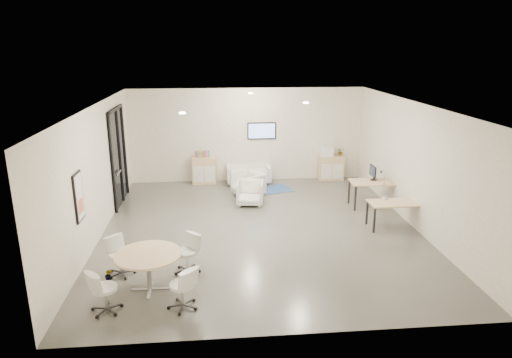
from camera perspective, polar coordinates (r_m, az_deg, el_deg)
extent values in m
cube|color=#4E4C47|center=(12.04, 0.54, -8.04)|extent=(8.00, 9.00, 0.80)
cube|color=white|center=(11.00, 0.60, 11.29)|extent=(8.00, 9.00, 0.80)
cube|color=beige|center=(16.11, -1.23, 5.77)|extent=(8.00, 0.80, 3.20)
cube|color=beige|center=(6.79, 4.88, -9.74)|extent=(8.00, 0.80, 3.20)
cube|color=beige|center=(11.76, -21.28, 0.58)|extent=(0.80, 9.00, 3.20)
cube|color=beige|center=(12.58, 20.94, 1.60)|extent=(0.80, 9.00, 3.20)
cube|color=black|center=(14.05, -16.83, 2.73)|extent=(0.02, 1.90, 2.85)
cube|color=black|center=(13.80, -17.22, 8.32)|extent=(0.06, 1.90, 0.08)
cube|color=black|center=(13.18, -17.48, 1.79)|extent=(0.06, 0.08, 2.85)
cube|color=black|center=(14.92, -16.10, 3.56)|extent=(0.06, 0.08, 2.85)
cube|color=black|center=(14.19, -16.64, 2.88)|extent=(0.06, 0.07, 2.85)
cube|color=#B2B2B7|center=(13.70, -16.81, 0.77)|extent=(0.04, 0.60, 0.05)
cube|color=black|center=(10.18, -21.30, -2.08)|extent=(0.04, 0.54, 1.04)
cube|color=white|center=(10.18, -21.18, -2.08)|extent=(0.01, 0.46, 0.96)
cube|color=#DD684B|center=(10.24, -21.05, -3.14)|extent=(0.01, 0.32, 0.30)
cube|color=black|center=(15.70, 0.71, 6.04)|extent=(0.98, 0.05, 0.58)
cube|color=#8BAEF0|center=(15.68, 0.72, 6.03)|extent=(0.90, 0.01, 0.50)
cylinder|color=#FFEAC6|center=(10.01, -9.21, 8.15)|extent=(0.14, 0.14, 0.03)
cylinder|color=#FFEAC6|center=(11.71, 6.27, 9.45)|extent=(0.14, 0.14, 0.03)
cylinder|color=#FFEAC6|center=(14.01, -0.69, 10.69)|extent=(0.14, 0.14, 0.03)
cube|color=#DAAE83|center=(15.72, -6.50, 1.11)|extent=(0.81, 0.40, 0.91)
cube|color=white|center=(15.55, -7.19, 0.56)|extent=(0.34, 0.02, 0.55)
cube|color=white|center=(15.54, -5.82, 0.60)|extent=(0.34, 0.02, 0.55)
cube|color=#DAAE83|center=(16.24, 9.34, 1.41)|extent=(0.87, 0.40, 0.87)
cube|color=white|center=(16.01, 8.82, 0.90)|extent=(0.36, 0.02, 0.52)
cube|color=white|center=(16.12, 10.20, 0.93)|extent=(0.36, 0.02, 0.52)
cube|color=red|center=(15.59, -7.50, 3.08)|extent=(0.04, 0.14, 0.22)
cube|color=#337FCC|center=(15.59, -7.28, 3.09)|extent=(0.04, 0.14, 0.22)
cube|color=gold|center=(15.58, -7.06, 3.10)|extent=(0.04, 0.14, 0.22)
cube|color=#4CB24C|center=(15.58, -6.83, 3.10)|extent=(0.04, 0.14, 0.22)
cube|color=#CC6619|center=(15.58, -6.61, 3.11)|extent=(0.04, 0.14, 0.22)
cube|color=purple|center=(15.58, -6.39, 3.11)|extent=(0.04, 0.14, 0.22)
cube|color=#E54C7F|center=(15.58, -6.16, 3.12)|extent=(0.04, 0.14, 0.22)
cube|color=teal|center=(15.58, -5.94, 3.13)|extent=(0.04, 0.14, 0.22)
cube|color=white|center=(16.05, 8.80, 3.37)|extent=(0.53, 0.46, 0.28)
cube|color=white|center=(16.02, 8.83, 3.96)|extent=(0.40, 0.35, 0.06)
cube|color=silver|center=(15.64, -0.95, 0.28)|extent=(1.51, 0.80, 0.28)
cube|color=silver|center=(15.84, -1.03, 1.54)|extent=(1.49, 0.23, 0.28)
cube|color=silver|center=(15.57, -3.44, 0.71)|extent=(0.16, 0.75, 0.56)
cube|color=silver|center=(15.67, 1.52, 0.83)|extent=(0.16, 0.75, 0.56)
cube|color=#294D7D|center=(15.00, 1.89, -1.34)|extent=(1.54, 1.27, 0.01)
imported|color=silver|center=(14.29, -0.99, -0.53)|extent=(1.08, 1.10, 0.83)
imported|color=silver|center=(13.53, -0.75, -1.61)|extent=(0.86, 0.82, 0.79)
cube|color=#DAAE83|center=(13.73, 14.71, -0.38)|extent=(1.49, 0.80, 0.04)
cube|color=black|center=(13.35, 12.30, -2.41)|extent=(0.05, 0.05, 0.72)
cube|color=black|center=(13.81, 17.66, -2.18)|extent=(0.05, 0.05, 0.72)
cube|color=black|center=(13.92, 11.54, -1.58)|extent=(0.05, 0.05, 0.72)
cube|color=black|center=(14.36, 16.72, -1.39)|extent=(0.05, 0.05, 0.72)
cube|color=#DAAE83|center=(12.28, 16.97, -2.87)|extent=(1.34, 0.69, 0.04)
cube|color=black|center=(11.93, 14.57, -5.03)|extent=(0.05, 0.05, 0.66)
cube|color=black|center=(12.40, 19.98, -4.69)|extent=(0.05, 0.05, 0.66)
cube|color=black|center=(12.43, 13.70, -4.08)|extent=(0.05, 0.05, 0.66)
cube|color=black|center=(12.88, 18.93, -3.79)|extent=(0.05, 0.05, 0.66)
cylinder|color=black|center=(13.86, 14.51, -0.08)|extent=(0.20, 0.20, 0.02)
cube|color=black|center=(13.83, 14.54, 0.40)|extent=(0.04, 0.03, 0.24)
cube|color=black|center=(13.77, 14.39, 0.99)|extent=(0.03, 0.50, 0.32)
cylinder|color=#DAAE83|center=(9.02, -13.36, -9.19)|extent=(1.27, 1.27, 0.04)
cylinder|color=#B2B2B7|center=(9.20, -13.20, -11.37)|extent=(0.10, 0.10, 0.73)
cube|color=#B2B2B7|center=(9.36, -13.06, -13.28)|extent=(0.74, 0.06, 0.03)
cube|color=#B2B2B7|center=(9.36, -13.06, -13.28)|extent=(0.06, 0.74, 0.03)
imported|color=#3F7F3F|center=(16.21, 10.53, 3.29)|extent=(0.32, 0.34, 0.21)
imported|color=#3F7F3F|center=(9.87, -17.91, -11.73)|extent=(0.21, 0.30, 0.12)
imported|color=white|center=(12.39, 15.85, -2.24)|extent=(0.12, 0.09, 0.11)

